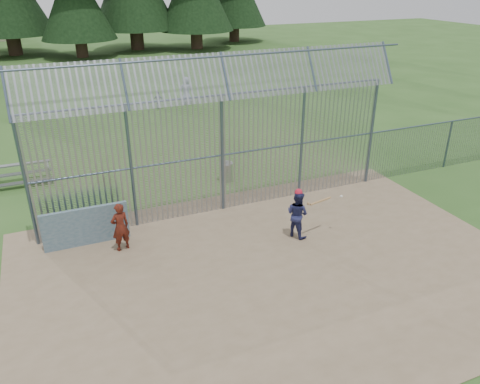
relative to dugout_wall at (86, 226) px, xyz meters
name	(u,v)px	position (x,y,z in m)	size (l,w,h in m)	color
ground	(267,260)	(4.60, -2.90, -0.62)	(120.00, 120.00, 0.00)	#2D511E
dirt_infield	(275,269)	(4.60, -3.40, -0.61)	(14.00, 10.00, 0.02)	#756047
dugout_wall	(86,226)	(0.00, 0.00, 0.00)	(2.50, 0.12, 1.20)	#38566B
batter	(297,214)	(6.04, -2.00, 0.15)	(0.73, 0.57, 1.50)	#22254F
onlooker	(120,227)	(0.90, -0.71, 0.15)	(0.55, 0.36, 1.50)	maroon
bg_kid_standing	(186,91)	(7.66, 14.93, 0.22)	(0.82, 0.53, 1.68)	gray
bg_kid_seated	(159,100)	(5.78, 14.49, -0.11)	(0.60, 0.25, 1.02)	slate
batting_gear	(305,195)	(6.24, -2.05, 0.78)	(1.49, 0.48, 0.51)	red
trash_can	(226,172)	(5.59, 2.86, -0.24)	(0.56, 0.56, 0.82)	gray
bleacher	(10,176)	(-2.22, 5.62, -0.21)	(3.00, 0.95, 0.72)	slate
backstop_fence	(273,138)	(6.41, 0.53, 1.74)	(20.09, 0.81, 5.30)	#47566B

